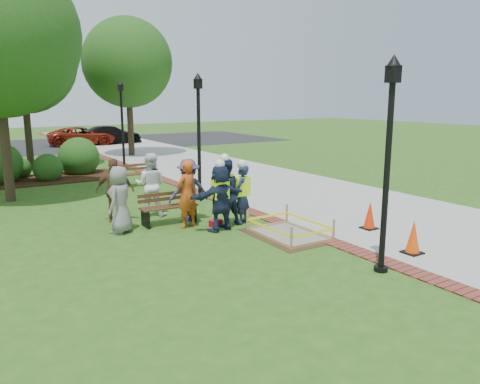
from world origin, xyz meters
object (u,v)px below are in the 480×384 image
cone_front (413,238)px  hivis_worker_b (242,192)px  bench_near (169,214)px  lamp_near (388,150)px  hivis_worker_c (225,191)px  wet_concrete_pad (289,227)px  hivis_worker_a (220,196)px

cone_front → hivis_worker_b: (-1.87, 4.24, 0.52)m
bench_near → hivis_worker_b: 2.12m
bench_near → cone_front: 6.42m
cone_front → lamp_near: size_ratio=0.19×
lamp_near → hivis_worker_b: size_ratio=2.36×
cone_front → hivis_worker_c: size_ratio=0.40×
wet_concrete_pad → cone_front: size_ratio=2.94×
hivis_worker_a → hivis_worker_c: bearing=44.6°
lamp_near → hivis_worker_c: lamp_near is taller
lamp_near → hivis_worker_b: lamp_near is taller
lamp_near → hivis_worker_a: bearing=106.9°
hivis_worker_a → hivis_worker_b: hivis_worker_a is taller
hivis_worker_a → hivis_worker_b: (0.85, 0.29, -0.05)m
hivis_worker_c → wet_concrete_pad: bearing=-60.7°
wet_concrete_pad → cone_front: (1.47, -2.63, 0.15)m
wet_concrete_pad → cone_front: 3.01m
hivis_worker_b → lamp_near: bearing=-84.4°
bench_near → lamp_near: 6.45m
bench_near → cone_front: (3.60, -5.31, 0.11)m
bench_near → cone_front: size_ratio=2.03×
cone_front → hivis_worker_c: hivis_worker_c is taller
cone_front → lamp_near: (-1.42, -0.35, 2.10)m
hivis_worker_a → hivis_worker_b: 0.90m
cone_front → hivis_worker_b: hivis_worker_b is taller
hivis_worker_a → cone_front: bearing=-55.4°
hivis_worker_a → hivis_worker_c: size_ratio=0.96×
cone_front → hivis_worker_b: size_ratio=0.44×
hivis_worker_a → lamp_near: bearing=-73.1°
wet_concrete_pad → bench_near: bench_near is taller
cone_front → lamp_near: 2.56m
wet_concrete_pad → lamp_near: (0.05, -2.98, 2.25)m
hivis_worker_b → bench_near: bearing=148.2°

